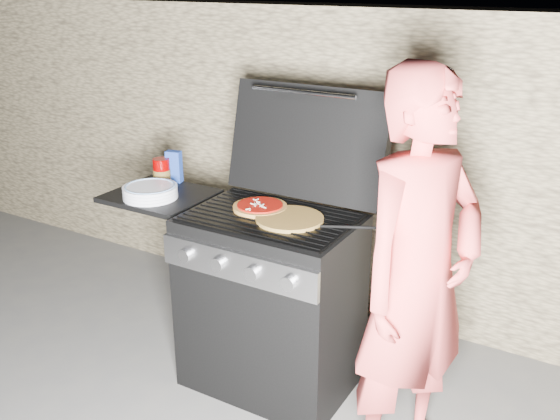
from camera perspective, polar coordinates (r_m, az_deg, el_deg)
The scene contains 10 objects.
ground at distance 3.34m, azimuth -0.77°, elevation -15.23°, with size 50.00×50.00×0.00m, color #505050.
stone_wall at distance 3.79m, azimuth 7.38°, elevation 4.34°, with size 8.00×0.35×1.80m, color tan.
gas_grill at distance 3.22m, azimuth -4.66°, elevation -7.28°, with size 1.34×0.79×0.91m, color black, non-canonical shape.
pizza_topped at distance 2.98m, azimuth -1.84°, elevation 0.34°, with size 0.26×0.26×0.03m, color tan, non-canonical shape.
pizza_plain at distance 2.84m, azimuth 0.88°, elevation -0.80°, with size 0.31×0.31×0.02m, color #BF9645.
sauce_jar at distance 3.41m, azimuth -10.77°, elevation 3.50°, with size 0.09×0.09×0.14m, color #730000.
blue_carton at distance 3.42m, azimuth -9.65°, elevation 3.94°, with size 0.08×0.05×0.17m, color #1B3A99.
plate_stack at distance 3.21m, azimuth -11.78°, elevation 1.63°, with size 0.28×0.28×0.06m, color white.
person at distance 2.50m, azimuth 12.48°, elevation -6.43°, with size 0.62×0.40×1.69m, color #D54644.
tongs at distance 2.68m, azimuth 8.35°, elevation -1.51°, with size 0.01×0.01×0.50m, color black.
Camera 1 is at (1.40, -2.31, 1.97)m, focal length 40.00 mm.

